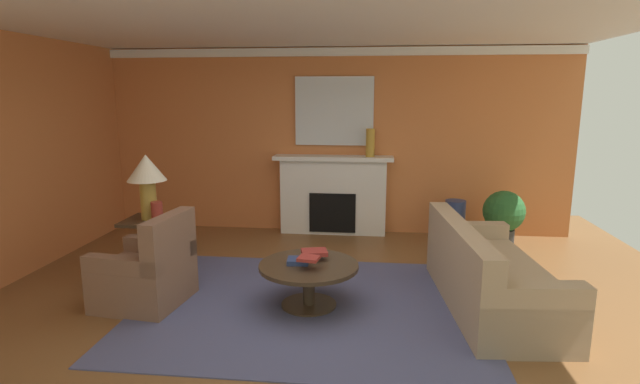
{
  "coord_description": "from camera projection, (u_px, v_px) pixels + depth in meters",
  "views": [
    {
      "loc": [
        0.71,
        -4.49,
        2.11
      ],
      "look_at": [
        0.11,
        1.03,
        1.0
      ],
      "focal_mm": 27.4,
      "sensor_mm": 36.0,
      "label": 1
    }
  ],
  "objects": [
    {
      "name": "book_red_cover",
      "position": [
        298.0,
        261.0,
        4.89
      ],
      "size": [
        0.23,
        0.2,
        0.05
      ],
      "primitive_type": "cube",
      "rotation": [
        0.0,
        0.0,
        0.08
      ],
      "color": "navy",
      "rests_on": "coffee_table"
    },
    {
      "name": "vase_tall_corner",
      "position": [
        455.0,
        222.0,
        7.04
      ],
      "size": [
        0.29,
        0.29,
        0.62
      ],
      "primitive_type": "cylinder",
      "color": "navy",
      "rests_on": "ground_plane"
    },
    {
      "name": "wall_fireplace",
      "position": [
        327.0,
        141.0,
        7.52
      ],
      "size": [
        7.32,
        0.12,
        2.81
      ],
      "primitive_type": "cube",
      "color": "#CC723D",
      "rests_on": "ground_plane"
    },
    {
      "name": "vase_mantel_right",
      "position": [
        370.0,
        143.0,
        7.2
      ],
      "size": [
        0.13,
        0.13,
        0.42
      ],
      "primitive_type": "cylinder",
      "color": "#B7892D",
      "rests_on": "fireplace"
    },
    {
      "name": "side_table",
      "position": [
        152.0,
        244.0,
        5.69
      ],
      "size": [
        0.56,
        0.56,
        0.7
      ],
      "color": "#3D2D1E",
      "rests_on": "ground_plane"
    },
    {
      "name": "book_art_folio",
      "position": [
        314.0,
        252.0,
        5.0
      ],
      "size": [
        0.3,
        0.26,
        0.04
      ],
      "primitive_type": "cube",
      "rotation": [
        0.0,
        0.0,
        0.25
      ],
      "color": "maroon",
      "rests_on": "coffee_table"
    },
    {
      "name": "book_small_novel",
      "position": [
        309.0,
        258.0,
        4.7
      ],
      "size": [
        0.22,
        0.2,
        0.03
      ],
      "primitive_type": "cube",
      "rotation": [
        0.0,
        0.0,
        -0.17
      ],
      "color": "maroon",
      "rests_on": "coffee_table"
    },
    {
      "name": "armchair_near_window",
      "position": [
        147.0,
        275.0,
        4.97
      ],
      "size": [
        0.89,
        0.89,
        0.95
      ],
      "color": "brown",
      "rests_on": "ground_plane"
    },
    {
      "name": "sofa",
      "position": [
        488.0,
        278.0,
        4.9
      ],
      "size": [
        1.08,
        2.17,
        0.85
      ],
      "color": "tan",
      "rests_on": "ground_plane"
    },
    {
      "name": "fireplace",
      "position": [
        333.0,
        197.0,
        7.47
      ],
      "size": [
        1.8,
        0.35,
        1.2
      ],
      "color": "white",
      "rests_on": "ground_plane"
    },
    {
      "name": "table_lamp",
      "position": [
        147.0,
        174.0,
        5.53
      ],
      "size": [
        0.44,
        0.44,
        0.75
      ],
      "color": "#B28E38",
      "rests_on": "side_table"
    },
    {
      "name": "ceiling_panel",
      "position": [
        300.0,
        16.0,
        4.6
      ],
      "size": [
        7.32,
        6.5,
        0.06
      ],
      "primitive_type": "cube",
      "color": "white"
    },
    {
      "name": "ground_plane",
      "position": [
        298.0,
        310.0,
        4.87
      ],
      "size": [
        8.73,
        8.73,
        0.0
      ],
      "primitive_type": "plane",
      "color": "brown"
    },
    {
      "name": "mantel_mirror",
      "position": [
        334.0,
        111.0,
        7.33
      ],
      "size": [
        1.18,
        0.04,
        1.02
      ],
      "primitive_type": "cube",
      "color": "silver"
    },
    {
      "name": "area_rug",
      "position": [
        309.0,
        306.0,
        4.96
      ],
      "size": [
        3.43,
        2.73,
        0.01
      ],
      "primitive_type": "cube",
      "color": "#4C517A",
      "rests_on": "ground_plane"
    },
    {
      "name": "coffee_table",
      "position": [
        309.0,
        275.0,
        4.89
      ],
      "size": [
        1.0,
        1.0,
        0.45
      ],
      "color": "#3D2D1E",
      "rests_on": "ground_plane"
    },
    {
      "name": "potted_plant",
      "position": [
        504.0,
        215.0,
        6.66
      ],
      "size": [
        0.56,
        0.56,
        0.83
      ],
      "color": "#333333",
      "rests_on": "ground_plane"
    },
    {
      "name": "crown_moulding",
      "position": [
        327.0,
        52.0,
        7.18
      ],
      "size": [
        7.32,
        0.08,
        0.12
      ],
      "primitive_type": "cube",
      "color": "white"
    },
    {
      "name": "vase_on_side_table",
      "position": [
        157.0,
        212.0,
        5.48
      ],
      "size": [
        0.13,
        0.13,
        0.23
      ],
      "primitive_type": "cylinder",
      "color": "#9E3328",
      "rests_on": "side_table"
    }
  ]
}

